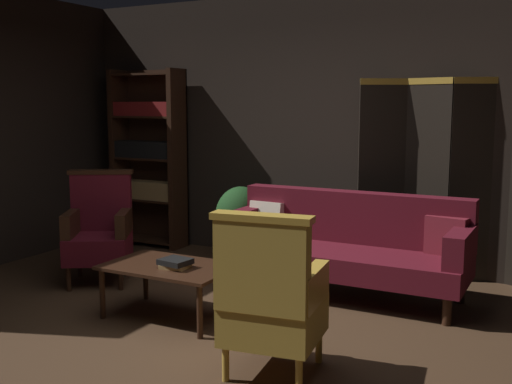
% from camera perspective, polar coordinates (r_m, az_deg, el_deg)
% --- Properties ---
extents(ground_plane, '(10.00, 10.00, 0.00)m').
position_cam_1_polar(ground_plane, '(4.58, -4.79, -13.15)').
color(ground_plane, '#3D2819').
extents(back_wall, '(7.20, 0.10, 2.80)m').
position_cam_1_polar(back_wall, '(6.47, 6.86, 5.81)').
color(back_wall, black).
rests_on(back_wall, ground_plane).
extents(folding_screen, '(1.71, 0.33, 1.90)m').
position_cam_1_polar(folding_screen, '(6.04, 17.53, 1.37)').
color(folding_screen, black).
rests_on(folding_screen, ground_plane).
extents(bookshelf, '(0.90, 0.32, 2.05)m').
position_cam_1_polar(bookshelf, '(7.32, -9.87, 3.29)').
color(bookshelf, black).
rests_on(bookshelf, ground_plane).
extents(velvet_couch, '(2.12, 0.78, 0.88)m').
position_cam_1_polar(velvet_couch, '(5.47, 8.33, -4.70)').
color(velvet_couch, black).
rests_on(velvet_couch, ground_plane).
extents(coffee_table, '(1.00, 0.64, 0.42)m').
position_cam_1_polar(coffee_table, '(4.88, -7.98, -7.22)').
color(coffee_table, black).
rests_on(coffee_table, ground_plane).
extents(armchair_gilt_accent, '(0.65, 0.65, 1.04)m').
position_cam_1_polar(armchair_gilt_accent, '(3.79, 1.37, -9.85)').
color(armchair_gilt_accent, '#B78E33').
rests_on(armchair_gilt_accent, ground_plane).
extents(armchair_wing_left, '(0.79, 0.79, 1.04)m').
position_cam_1_polar(armchair_wing_left, '(5.95, -14.29, -3.43)').
color(armchair_wing_left, black).
rests_on(armchair_wing_left, ground_plane).
extents(potted_plant, '(0.52, 0.52, 0.82)m').
position_cam_1_polar(potted_plant, '(6.37, -1.41, -2.58)').
color(potted_plant, brown).
rests_on(potted_plant, ground_plane).
extents(book_tan_leather, '(0.21, 0.19, 0.03)m').
position_cam_1_polar(book_tan_leather, '(4.77, -7.46, -6.80)').
color(book_tan_leather, '#9E7A47').
rests_on(book_tan_leather, coffee_table).
extents(book_black_cloth, '(0.24, 0.22, 0.04)m').
position_cam_1_polar(book_black_cloth, '(4.76, -7.46, -6.39)').
color(book_black_cloth, black).
rests_on(book_black_cloth, book_tan_leather).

